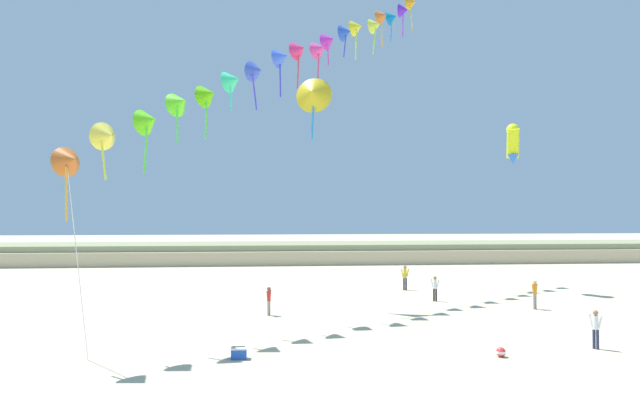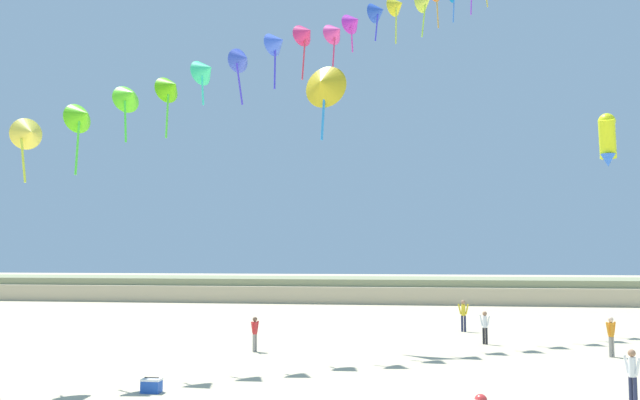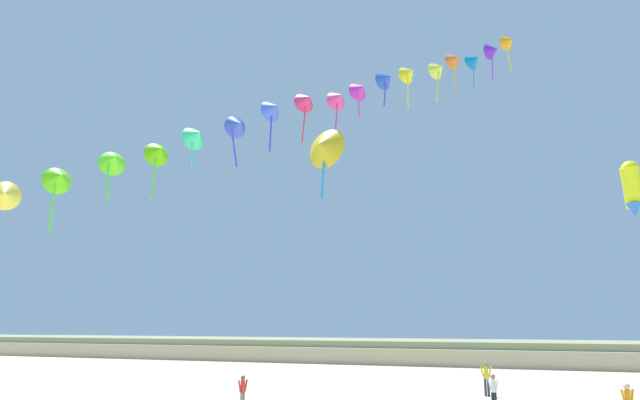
# 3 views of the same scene
# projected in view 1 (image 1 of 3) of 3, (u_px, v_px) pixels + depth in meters

# --- Properties ---
(ground_plane) EXTENTS (240.00, 240.00, 0.00)m
(ground_plane) POSITION_uv_depth(u_px,v_px,m) (356.00, 373.00, 19.09)
(ground_plane) COLOR beige
(dune_ridge) EXTENTS (120.00, 10.43, 2.02)m
(dune_ridge) POSITION_uv_depth(u_px,v_px,m) (296.00, 252.00, 62.48)
(dune_ridge) COLOR #BFAE8B
(dune_ridge) RESTS_ON ground
(person_near_left) EXTENTS (0.29, 0.50, 1.49)m
(person_near_left) POSITION_uv_depth(u_px,v_px,m) (269.00, 299.00, 29.77)
(person_near_left) COLOR gray
(person_near_left) RESTS_ON ground
(person_near_right) EXTENTS (0.51, 0.39, 1.62)m
(person_near_right) POSITION_uv_depth(u_px,v_px,m) (535.00, 292.00, 31.68)
(person_near_right) COLOR gray
(person_near_right) RESTS_ON ground
(person_mid_center) EXTENTS (0.50, 0.32, 1.52)m
(person_mid_center) POSITION_uv_depth(u_px,v_px,m) (435.00, 287.00, 34.50)
(person_mid_center) COLOR black
(person_mid_center) RESTS_ON ground
(person_far_left) EXTENTS (0.59, 0.23, 1.70)m
(person_far_left) POSITION_uv_depth(u_px,v_px,m) (405.00, 276.00, 39.44)
(person_far_left) COLOR #282D4C
(person_far_left) RESTS_ON ground
(person_far_right) EXTENTS (0.40, 0.46, 1.53)m
(person_far_right) POSITION_uv_depth(u_px,v_px,m) (596.00, 326.00, 22.44)
(person_far_right) COLOR #282D4C
(person_far_right) RESTS_ON ground
(kite_banner_string) EXTENTS (20.12, 26.12, 23.30)m
(kite_banner_string) POSITION_uv_depth(u_px,v_px,m) (308.00, 51.00, 33.75)
(kite_banner_string) COLOR #C45E21
(large_kite_low_lead) EXTENTS (2.35, 1.59, 3.86)m
(large_kite_low_lead) POSITION_uv_depth(u_px,v_px,m) (313.00, 93.00, 33.33)
(large_kite_low_lead) COLOR gold
(large_kite_mid_trail) EXTENTS (1.26, 1.62, 2.83)m
(large_kite_mid_trail) POSITION_uv_depth(u_px,v_px,m) (513.00, 142.00, 39.68)
(large_kite_mid_trail) COLOR yellow
(beach_cooler) EXTENTS (0.58, 0.41, 0.46)m
(beach_cooler) POSITION_uv_depth(u_px,v_px,m) (239.00, 353.00, 20.93)
(beach_cooler) COLOR blue
(beach_cooler) RESTS_ON ground
(beach_ball) EXTENTS (0.36, 0.36, 0.36)m
(beach_ball) POSITION_uv_depth(u_px,v_px,m) (501.00, 352.00, 21.20)
(beach_ball) COLOR red
(beach_ball) RESTS_ON ground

